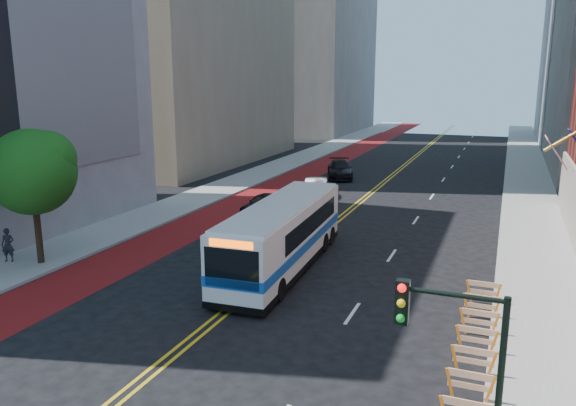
% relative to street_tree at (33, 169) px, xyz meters
% --- Properties ---
extents(ground, '(160.00, 160.00, 0.00)m').
position_rel_street_tree_xyz_m(ground, '(11.24, -6.04, -4.91)').
color(ground, black).
rests_on(ground, ground).
extents(sidewalk_left, '(4.00, 140.00, 0.15)m').
position_rel_street_tree_xyz_m(sidewalk_left, '(-0.76, 23.96, -4.84)').
color(sidewalk_left, gray).
rests_on(sidewalk_left, ground).
extents(sidewalk_right, '(4.00, 140.00, 0.15)m').
position_rel_street_tree_xyz_m(sidewalk_right, '(23.24, 23.96, -4.84)').
color(sidewalk_right, gray).
rests_on(sidewalk_right, ground).
extents(bus_lane_paint, '(3.60, 140.00, 0.01)m').
position_rel_street_tree_xyz_m(bus_lane_paint, '(3.14, 23.96, -4.91)').
color(bus_lane_paint, maroon).
rests_on(bus_lane_paint, ground).
extents(center_line_inner, '(0.14, 140.00, 0.01)m').
position_rel_street_tree_xyz_m(center_line_inner, '(11.06, 23.96, -4.91)').
color(center_line_inner, gold).
rests_on(center_line_inner, ground).
extents(center_line_outer, '(0.14, 140.00, 0.01)m').
position_rel_street_tree_xyz_m(center_line_outer, '(11.42, 23.96, -4.91)').
color(center_line_outer, gold).
rests_on(center_line_outer, ground).
extents(lane_dashes, '(0.14, 98.20, 0.01)m').
position_rel_street_tree_xyz_m(lane_dashes, '(16.04, 31.96, -4.90)').
color(lane_dashes, silver).
rests_on(lane_dashes, ground).
extents(construction_barriers, '(1.42, 10.91, 1.00)m').
position_rel_street_tree_xyz_m(construction_barriers, '(20.84, -2.62, -4.24)').
color(construction_barriers, orange).
rests_on(construction_barriers, ground).
extents(street_tree, '(4.20, 4.20, 6.70)m').
position_rel_street_tree_xyz_m(street_tree, '(0.00, 0.00, 0.00)').
color(street_tree, black).
rests_on(street_tree, sidewalk_left).
extents(traffic_signal, '(2.21, 0.34, 5.07)m').
position_rel_street_tree_xyz_m(traffic_signal, '(20.66, -9.55, -1.19)').
color(traffic_signal, black).
rests_on(traffic_signal, sidewalk_right).
extents(transit_bus, '(3.26, 12.20, 3.32)m').
position_rel_street_tree_xyz_m(transit_bus, '(11.43, 4.03, -3.18)').
color(transit_bus, silver).
rests_on(transit_bus, ground).
extents(car_a, '(2.29, 4.25, 1.37)m').
position_rel_street_tree_xyz_m(car_a, '(5.87, 14.07, -4.22)').
color(car_a, black).
rests_on(car_a, ground).
extents(car_b, '(2.88, 5.07, 1.58)m').
position_rel_street_tree_xyz_m(car_b, '(7.73, 20.03, -4.12)').
color(car_b, black).
rests_on(car_b, ground).
extents(car_c, '(3.85, 5.88, 1.58)m').
position_rel_street_tree_xyz_m(car_c, '(6.89, 29.41, -4.12)').
color(car_c, black).
rests_on(car_c, ground).
extents(pedestrian, '(0.74, 0.63, 1.71)m').
position_rel_street_tree_xyz_m(pedestrian, '(-1.66, -0.51, -3.91)').
color(pedestrian, black).
rests_on(pedestrian, sidewalk_left).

